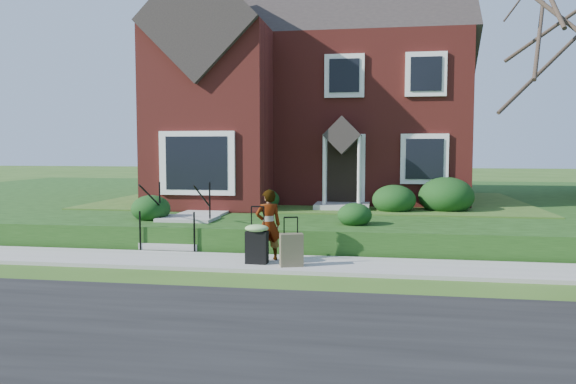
% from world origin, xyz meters
% --- Properties ---
extents(ground, '(120.00, 120.00, 0.00)m').
position_xyz_m(ground, '(0.00, 0.00, 0.00)').
color(ground, '#2D5119').
rests_on(ground, ground).
extents(street, '(60.00, 6.00, 0.01)m').
position_xyz_m(street, '(0.00, -5.00, 0.01)').
color(street, black).
rests_on(street, ground).
extents(sidewalk, '(60.00, 1.60, 0.08)m').
position_xyz_m(sidewalk, '(0.00, 0.00, 0.04)').
color(sidewalk, '#9E9B93').
rests_on(sidewalk, ground).
extents(terrace, '(44.00, 20.00, 0.60)m').
position_xyz_m(terrace, '(4.00, 10.90, 0.30)').
color(terrace, '#18380F').
rests_on(terrace, ground).
extents(walkway, '(1.20, 6.00, 0.06)m').
position_xyz_m(walkway, '(-2.50, 5.00, 0.63)').
color(walkway, '#9E9B93').
rests_on(walkway, terrace).
extents(main_house, '(10.40, 10.20, 9.40)m').
position_xyz_m(main_house, '(-0.21, 9.61, 5.26)').
color(main_house, maroon).
rests_on(main_house, terrace).
extents(front_steps, '(1.40, 2.02, 1.50)m').
position_xyz_m(front_steps, '(-2.50, 1.84, 0.47)').
color(front_steps, '#9E9B93').
rests_on(front_steps, ground).
extents(foundation_shrubs, '(9.81, 4.51, 1.11)m').
position_xyz_m(foundation_shrubs, '(0.83, 4.84, 1.06)').
color(foundation_shrubs, '#0F3411').
rests_on(foundation_shrubs, terrace).
extents(woman, '(0.64, 0.55, 1.48)m').
position_xyz_m(woman, '(-0.00, 0.16, 0.82)').
color(woman, '#999999').
rests_on(woman, sidewalk).
extents(suitcase_black, '(0.51, 0.42, 1.17)m').
position_xyz_m(suitcase_black, '(-0.16, -0.23, 0.53)').
color(suitcase_black, black).
rests_on(suitcase_black, sidewalk).
extents(suitcase_olive, '(0.51, 0.38, 0.98)m').
position_xyz_m(suitcase_olive, '(0.57, -0.37, 0.41)').
color(suitcase_olive, brown).
rests_on(suitcase_olive, sidewalk).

